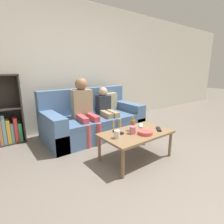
{
  "coord_description": "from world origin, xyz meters",
  "views": [
    {
      "loc": [
        -1.57,
        -1.03,
        1.24
      ],
      "look_at": [
        0.07,
        1.15,
        0.57
      ],
      "focal_mm": 28.0,
      "sensor_mm": 36.0,
      "label": 1
    }
  ],
  "objects_px": {
    "snack_bowl": "(145,132)",
    "cup_near": "(117,134)",
    "couch": "(93,120)",
    "person_adult": "(84,105)",
    "tv_remote_0": "(159,129)",
    "bookshelf": "(2,120)",
    "coffee_table": "(136,135)",
    "tv_remote_1": "(118,132)",
    "bottle": "(133,125)",
    "tv_remote_2": "(141,126)",
    "person_child": "(106,109)",
    "cup_far": "(133,130)"
  },
  "relations": [
    {
      "from": "person_child",
      "to": "snack_bowl",
      "type": "xyz_separation_m",
      "value": [
        -0.19,
        -1.18,
        -0.09
      ]
    },
    {
      "from": "person_adult",
      "to": "bottle",
      "type": "bearing_deg",
      "value": -69.71
    },
    {
      "from": "cup_far",
      "to": "tv_remote_2",
      "type": "xyz_separation_m",
      "value": [
        0.31,
        0.14,
        -0.04
      ]
    },
    {
      "from": "cup_far",
      "to": "snack_bowl",
      "type": "height_order",
      "value": "cup_far"
    },
    {
      "from": "person_child",
      "to": "coffee_table",
      "type": "bearing_deg",
      "value": -94.2
    },
    {
      "from": "cup_near",
      "to": "bottle",
      "type": "xyz_separation_m",
      "value": [
        0.36,
        0.09,
        0.03
      ]
    },
    {
      "from": "cup_far",
      "to": "tv_remote_0",
      "type": "height_order",
      "value": "cup_far"
    },
    {
      "from": "couch",
      "to": "snack_bowl",
      "type": "height_order",
      "value": "couch"
    },
    {
      "from": "person_adult",
      "to": "cup_far",
      "type": "xyz_separation_m",
      "value": [
        0.15,
        -1.1,
        -0.18
      ]
    },
    {
      "from": "couch",
      "to": "cup_far",
      "type": "xyz_separation_m",
      "value": [
        -0.1,
        -1.19,
        0.16
      ]
    },
    {
      "from": "couch",
      "to": "snack_bowl",
      "type": "xyz_separation_m",
      "value": [
        0.03,
        -1.31,
        0.14
      ]
    },
    {
      "from": "bottle",
      "to": "couch",
      "type": "bearing_deg",
      "value": 89.49
    },
    {
      "from": "cup_near",
      "to": "cup_far",
      "type": "relative_size",
      "value": 1.01
    },
    {
      "from": "tv_remote_0",
      "to": "snack_bowl",
      "type": "bearing_deg",
      "value": -137.84
    },
    {
      "from": "coffee_table",
      "to": "couch",
      "type": "bearing_deg",
      "value": 88.85
    },
    {
      "from": "coffee_table",
      "to": "snack_bowl",
      "type": "height_order",
      "value": "snack_bowl"
    },
    {
      "from": "snack_bowl",
      "to": "cup_near",
      "type": "bearing_deg",
      "value": 162.65
    },
    {
      "from": "person_child",
      "to": "cup_far",
      "type": "distance_m",
      "value": 1.1
    },
    {
      "from": "coffee_table",
      "to": "person_child",
      "type": "distance_m",
      "value": 1.09
    },
    {
      "from": "tv_remote_2",
      "to": "bottle",
      "type": "height_order",
      "value": "bottle"
    },
    {
      "from": "bookshelf",
      "to": "coffee_table",
      "type": "xyz_separation_m",
      "value": [
        1.42,
        -1.72,
        -0.06
      ]
    },
    {
      "from": "bookshelf",
      "to": "tv_remote_0",
      "type": "xyz_separation_m",
      "value": [
        1.75,
        -1.84,
        -0.01
      ]
    },
    {
      "from": "couch",
      "to": "tv_remote_1",
      "type": "relative_size",
      "value": 10.48
    },
    {
      "from": "coffee_table",
      "to": "snack_bowl",
      "type": "relative_size",
      "value": 4.96
    },
    {
      "from": "person_child",
      "to": "cup_near",
      "type": "xyz_separation_m",
      "value": [
        -0.58,
        -1.05,
        -0.06
      ]
    },
    {
      "from": "bookshelf",
      "to": "snack_bowl",
      "type": "xyz_separation_m",
      "value": [
        1.47,
        -1.84,
        0.0
      ]
    },
    {
      "from": "couch",
      "to": "tv_remote_1",
      "type": "height_order",
      "value": "couch"
    },
    {
      "from": "bookshelf",
      "to": "person_child",
      "type": "relative_size",
      "value": 1.29
    },
    {
      "from": "couch",
      "to": "person_adult",
      "type": "xyz_separation_m",
      "value": [
        -0.25,
        -0.1,
        0.35
      ]
    },
    {
      "from": "person_adult",
      "to": "tv_remote_2",
      "type": "xyz_separation_m",
      "value": [
        0.46,
        -0.96,
        -0.22
      ]
    },
    {
      "from": "bottle",
      "to": "person_adult",
      "type": "bearing_deg",
      "value": 103.34
    },
    {
      "from": "cup_near",
      "to": "tv_remote_1",
      "type": "xyz_separation_m",
      "value": [
        0.13,
        0.13,
        -0.04
      ]
    },
    {
      "from": "bookshelf",
      "to": "person_adult",
      "type": "bearing_deg",
      "value": -27.49
    },
    {
      "from": "cup_near",
      "to": "snack_bowl",
      "type": "height_order",
      "value": "cup_near"
    },
    {
      "from": "couch",
      "to": "bookshelf",
      "type": "bearing_deg",
      "value": 159.95
    },
    {
      "from": "cup_far",
      "to": "tv_remote_0",
      "type": "relative_size",
      "value": 0.63
    },
    {
      "from": "snack_bowl",
      "to": "person_adult",
      "type": "bearing_deg",
      "value": 102.67
    },
    {
      "from": "person_child",
      "to": "person_adult",
      "type": "bearing_deg",
      "value": -176.75
    },
    {
      "from": "person_adult",
      "to": "tv_remote_0",
      "type": "relative_size",
      "value": 6.9
    },
    {
      "from": "snack_bowl",
      "to": "bottle",
      "type": "relative_size",
      "value": 1.02
    },
    {
      "from": "tv_remote_2",
      "to": "snack_bowl",
      "type": "distance_m",
      "value": 0.32
    },
    {
      "from": "couch",
      "to": "tv_remote_0",
      "type": "height_order",
      "value": "couch"
    },
    {
      "from": "snack_bowl",
      "to": "person_child",
      "type": "bearing_deg",
      "value": 80.95
    },
    {
      "from": "tv_remote_0",
      "to": "couch",
      "type": "bearing_deg",
      "value": 144.77
    },
    {
      "from": "person_adult",
      "to": "bottle",
      "type": "relative_size",
      "value": 5.68
    },
    {
      "from": "coffee_table",
      "to": "person_child",
      "type": "xyz_separation_m",
      "value": [
        0.24,
        1.05,
        0.15
      ]
    },
    {
      "from": "couch",
      "to": "bottle",
      "type": "distance_m",
      "value": 1.12
    },
    {
      "from": "couch",
      "to": "person_adult",
      "type": "bearing_deg",
      "value": -158.94
    },
    {
      "from": "cup_far",
      "to": "bottle",
      "type": "xyz_separation_m",
      "value": [
        0.09,
        0.09,
        0.03
      ]
    },
    {
      "from": "person_child",
      "to": "snack_bowl",
      "type": "distance_m",
      "value": 1.19
    }
  ]
}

